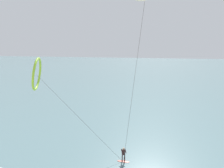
# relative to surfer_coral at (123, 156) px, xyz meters

# --- Properties ---
(sea_water) EXTENTS (400.00, 200.00, 0.08)m
(sea_water) POSITION_rel_surfer_coral_xyz_m (-2.87, 91.91, -0.78)
(sea_water) COLOR slate
(sea_water) RESTS_ON ground
(surfer_coral) EXTENTS (1.40, 0.68, 1.70)m
(surfer_coral) POSITION_rel_surfer_coral_xyz_m (0.00, 0.00, 0.00)
(surfer_coral) COLOR #EA7260
(surfer_coral) RESTS_ON ground
(kite_lime) EXTENTS (10.43, 3.70, 11.83)m
(kite_lime) POSITION_rel_surfer_coral_xyz_m (-9.40, -1.28, 9.17)
(kite_lime) COLOR #8CC62D
(kite_lime) RESTS_ON ground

